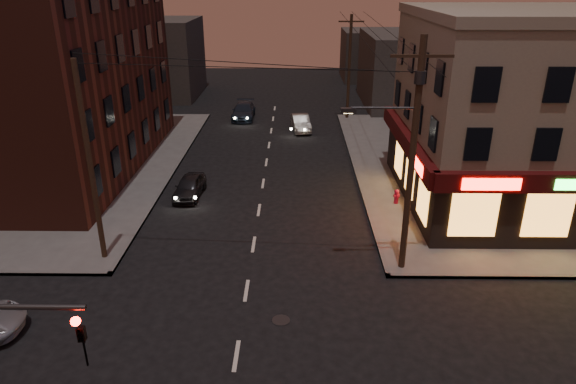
{
  "coord_description": "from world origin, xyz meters",
  "views": [
    {
      "loc": [
        1.98,
        -14.13,
        12.14
      ],
      "look_at": [
        1.7,
        7.06,
        3.2
      ],
      "focal_mm": 32.0,
      "sensor_mm": 36.0,
      "label": 1
    }
  ],
  "objects_px": {
    "sedan_mid": "(301,123)",
    "sedan_far": "(244,111)",
    "fire_hydrant": "(396,196)",
    "sedan_near": "(189,186)"
  },
  "relations": [
    {
      "from": "sedan_mid",
      "to": "sedan_far",
      "type": "relative_size",
      "value": 0.83
    },
    {
      "from": "sedan_far",
      "to": "fire_hydrant",
      "type": "distance_m",
      "value": 22.03
    },
    {
      "from": "sedan_mid",
      "to": "sedan_far",
      "type": "bearing_deg",
      "value": 136.19
    },
    {
      "from": "sedan_far",
      "to": "sedan_near",
      "type": "bearing_deg",
      "value": -94.85
    },
    {
      "from": "sedan_near",
      "to": "fire_hydrant",
      "type": "bearing_deg",
      "value": -2.59
    },
    {
      "from": "sedan_near",
      "to": "sedan_far",
      "type": "xyz_separation_m",
      "value": [
        1.53,
        18.12,
        0.08
      ]
    },
    {
      "from": "sedan_far",
      "to": "sedan_mid",
      "type": "bearing_deg",
      "value": -36.64
    },
    {
      "from": "sedan_near",
      "to": "sedan_far",
      "type": "bearing_deg",
      "value": 88.44
    },
    {
      "from": "sedan_near",
      "to": "sedan_mid",
      "type": "distance_m",
      "value": 15.76
    },
    {
      "from": "fire_hydrant",
      "to": "sedan_mid",
      "type": "bearing_deg",
      "value": 108.9
    }
  ]
}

